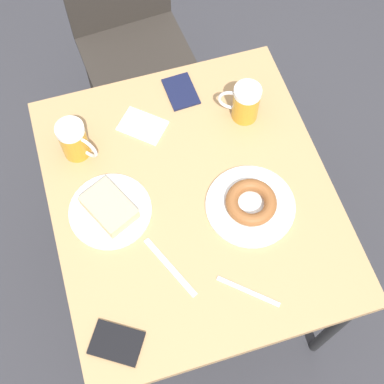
# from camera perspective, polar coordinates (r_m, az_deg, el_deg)

# --- Properties ---
(ground_plane) EXTENTS (8.00, 8.00, 0.00)m
(ground_plane) POSITION_cam_1_polar(r_m,az_deg,el_deg) (2.17, 0.00, -8.60)
(ground_plane) COLOR #333338
(table) EXTENTS (0.79, 0.90, 0.71)m
(table) POSITION_cam_1_polar(r_m,az_deg,el_deg) (1.57, 0.00, -1.39)
(table) COLOR tan
(table) RESTS_ON ground_plane
(chair) EXTENTS (0.43, 0.43, 0.96)m
(chair) POSITION_cam_1_polar(r_m,az_deg,el_deg) (2.10, -7.01, 17.86)
(chair) COLOR #2D2823
(chair) RESTS_ON ground_plane
(plate_with_cake) EXTENTS (0.23, 0.23, 0.05)m
(plate_with_cake) POSITION_cam_1_polar(r_m,az_deg,el_deg) (1.49, -8.77, -1.81)
(plate_with_cake) COLOR white
(plate_with_cake) RESTS_ON table
(plate_with_donut) EXTENTS (0.25, 0.25, 0.05)m
(plate_with_donut) POSITION_cam_1_polar(r_m,az_deg,el_deg) (1.49, 6.29, -1.27)
(plate_with_donut) COLOR white
(plate_with_donut) RESTS_ON table
(beer_mug_left) EXTENTS (0.12, 0.09, 0.13)m
(beer_mug_left) POSITION_cam_1_polar(r_m,az_deg,el_deg) (1.60, 5.67, 9.47)
(beer_mug_left) COLOR #C68C23
(beer_mug_left) RESTS_ON table
(beer_mug_center) EXTENTS (0.10, 0.11, 0.13)m
(beer_mug_center) POSITION_cam_1_polar(r_m,az_deg,el_deg) (1.56, -12.44, 5.40)
(beer_mug_center) COLOR #C68C23
(beer_mug_center) RESTS_ON table
(napkin_folded) EXTENTS (0.16, 0.16, 0.00)m
(napkin_folded) POSITION_cam_1_polar(r_m,az_deg,el_deg) (1.63, -5.30, 7.05)
(napkin_folded) COLOR white
(napkin_folded) RESTS_ON table
(fork) EXTENTS (0.14, 0.13, 0.00)m
(fork) POSITION_cam_1_polar(r_m,az_deg,el_deg) (1.41, 6.01, -10.50)
(fork) COLOR silver
(fork) RESTS_ON table
(knife) EXTENTS (0.10, 0.19, 0.00)m
(knife) POSITION_cam_1_polar(r_m,az_deg,el_deg) (1.43, -2.36, -8.01)
(knife) COLOR silver
(knife) RESTS_ON table
(passport_near_edge) EXTENTS (0.15, 0.14, 0.01)m
(passport_near_edge) POSITION_cam_1_polar(r_m,az_deg,el_deg) (1.39, -8.06, -15.65)
(passport_near_edge) COLOR black
(passport_near_edge) RESTS_ON table
(passport_far_edge) EXTENTS (0.09, 0.13, 0.01)m
(passport_far_edge) POSITION_cam_1_polar(r_m,az_deg,el_deg) (1.70, -1.19, 10.67)
(passport_far_edge) COLOR #141938
(passport_far_edge) RESTS_ON table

